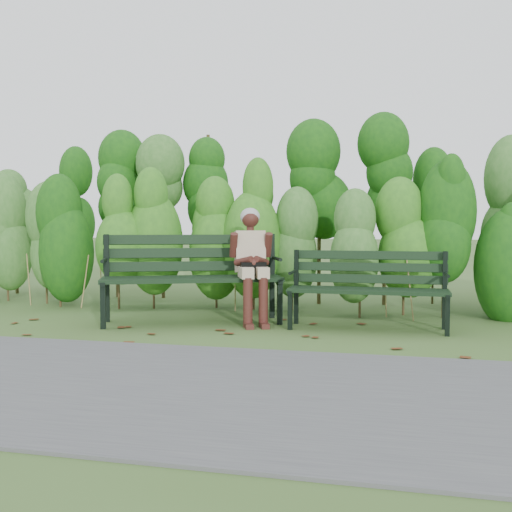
# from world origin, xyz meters

# --- Properties ---
(ground) EXTENTS (80.00, 80.00, 0.00)m
(ground) POSITION_xyz_m (0.00, 0.00, 0.00)
(ground) COLOR #3E5925
(footpath) EXTENTS (60.00, 2.50, 0.01)m
(footpath) POSITION_xyz_m (0.00, -2.20, 0.01)
(footpath) COLOR #474749
(footpath) RESTS_ON ground
(hedge_band) EXTENTS (11.04, 1.67, 2.42)m
(hedge_band) POSITION_xyz_m (0.00, 1.86, 1.26)
(hedge_band) COLOR #47381E
(hedge_band) RESTS_ON ground
(leaf_litter) EXTENTS (5.31, 2.27, 0.01)m
(leaf_litter) POSITION_xyz_m (0.35, 0.02, 0.00)
(leaf_litter) COLOR #592C14
(leaf_litter) RESTS_ON ground
(bench_left) EXTENTS (2.06, 1.33, 0.98)m
(bench_left) POSITION_xyz_m (-0.75, 0.41, 0.58)
(bench_left) COLOR black
(bench_left) RESTS_ON ground
(bench_right) EXTENTS (1.63, 0.53, 0.81)m
(bench_right) POSITION_xyz_m (1.19, 0.43, 0.48)
(bench_right) COLOR black
(bench_right) RESTS_ON ground
(seated_woman) EXTENTS (0.56, 0.74, 1.28)m
(seated_woman) POSITION_xyz_m (-0.08, 0.48, 0.74)
(seated_woman) COLOR beige
(seated_woman) RESTS_ON ground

